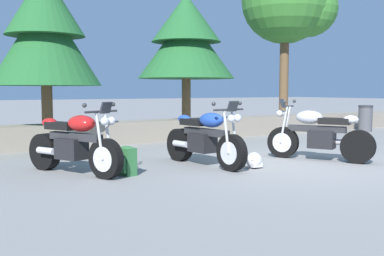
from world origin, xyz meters
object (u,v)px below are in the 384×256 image
object	(u,v)px
motorcycle_red_near_left	(74,144)
rider_helmet	(254,160)
pine_tree_mid_left	(45,27)
leafy_tree_far_right	(290,2)
pine_tree_mid_right	(186,38)
motorcycle_blue_centre	(205,139)
motorcycle_silver_far_right	(318,135)
trash_bin	(365,118)
rider_backpack	(127,160)

from	to	relation	value
motorcycle_red_near_left	rider_helmet	world-z (taller)	motorcycle_red_near_left
pine_tree_mid_left	leafy_tree_far_right	bearing A→B (deg)	-0.37
pine_tree_mid_left	pine_tree_mid_right	size ratio (longest dim) A/B	1.18
motorcycle_blue_centre	pine_tree_mid_left	xyz separation A→B (m)	(-1.79, 3.87, 2.30)
pine_tree_mid_right	leafy_tree_far_right	bearing A→B (deg)	-3.37
motorcycle_red_near_left	leafy_tree_far_right	size ratio (longest dim) A/B	0.39
motorcycle_silver_far_right	rider_helmet	bearing A→B (deg)	-177.74
motorcycle_blue_centre	trash_bin	xyz separation A→B (m)	(8.19, 2.85, -0.05)
rider_helmet	leafy_tree_far_right	bearing A→B (deg)	41.40
rider_backpack	motorcycle_silver_far_right	bearing A→B (deg)	-7.71
motorcycle_silver_far_right	pine_tree_mid_right	distance (m)	5.19
motorcycle_silver_far_right	pine_tree_mid_left	world-z (taller)	pine_tree_mid_left
rider_backpack	rider_helmet	xyz separation A→B (m)	(2.14, -0.57, -0.11)
pine_tree_mid_left	trash_bin	distance (m)	10.31
motorcycle_blue_centre	pine_tree_mid_right	distance (m)	5.07
rider_backpack	pine_tree_mid_right	xyz separation A→B (m)	(3.60, 4.15, 2.53)
rider_backpack	trash_bin	world-z (taller)	trash_bin
pine_tree_mid_right	trash_bin	world-z (taller)	pine_tree_mid_right
motorcycle_blue_centre	trash_bin	distance (m)	8.67
motorcycle_red_near_left	motorcycle_silver_far_right	xyz separation A→B (m)	(4.44, -1.04, 0.00)
motorcycle_blue_centre	motorcycle_silver_far_right	distance (m)	2.29
rider_helmet	pine_tree_mid_right	xyz separation A→B (m)	(1.46, 4.72, 2.64)
motorcycle_silver_far_right	leafy_tree_far_right	size ratio (longest dim) A/B	0.38
motorcycle_blue_centre	motorcycle_silver_far_right	bearing A→B (deg)	-15.61
motorcycle_silver_far_right	trash_bin	size ratio (longest dim) A/B	2.21
trash_bin	motorcycle_blue_centre	bearing A→B (deg)	-160.81
motorcycle_silver_far_right	trash_bin	world-z (taller)	motorcycle_silver_far_right
motorcycle_blue_centre	rider_backpack	bearing A→B (deg)	-176.07
rider_backpack	leafy_tree_far_right	size ratio (longest dim) A/B	0.09
motorcycle_blue_centre	motorcycle_silver_far_right	size ratio (longest dim) A/B	1.09
motorcycle_red_near_left	rider_helmet	distance (m)	3.04
motorcycle_blue_centre	leafy_tree_far_right	world-z (taller)	leafy_tree_far_right
rider_helmet	pine_tree_mid_right	size ratio (longest dim) A/B	0.08
motorcycle_red_near_left	pine_tree_mid_right	world-z (taller)	pine_tree_mid_right
motorcycle_red_near_left	trash_bin	bearing A→B (deg)	13.11
rider_backpack	pine_tree_mid_right	size ratio (longest dim) A/B	0.14
pine_tree_mid_left	trash_bin	size ratio (longest dim) A/B	4.71
pine_tree_mid_left	leafy_tree_far_right	distance (m)	7.60
rider_helmet	rider_backpack	bearing A→B (deg)	164.98
motorcycle_red_near_left	rider_backpack	size ratio (longest dim) A/B	4.14
pine_tree_mid_right	motorcycle_red_near_left	bearing A→B (deg)	-139.77
pine_tree_mid_right	trash_bin	xyz separation A→B (m)	(6.15, -1.19, -2.34)
motorcycle_silver_far_right	rider_helmet	size ratio (longest dim) A/B	6.79
motorcycle_silver_far_right	trash_bin	distance (m)	6.91
motorcycle_blue_centre	trash_bin	world-z (taller)	motorcycle_blue_centre
rider_backpack	leafy_tree_far_right	distance (m)	9.10
motorcycle_blue_centre	pine_tree_mid_right	size ratio (longest dim) A/B	0.60
leafy_tree_far_right	rider_helmet	bearing A→B (deg)	-138.60
motorcycle_blue_centre	trash_bin	size ratio (longest dim) A/B	2.40
leafy_tree_far_right	trash_bin	xyz separation A→B (m)	(2.50, -0.98, -3.65)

